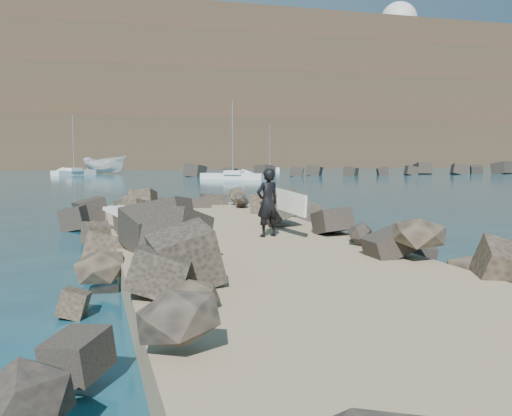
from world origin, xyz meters
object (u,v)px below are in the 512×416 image
object	(u,v)px
boat_imported	(105,165)
radome	(399,27)
sailboat_c	(233,176)
surfboard_resting	(144,227)
surfer_with_board	(270,202)

from	to	relation	value
boat_imported	radome	size ratio (longest dim) A/B	0.36
boat_imported	sailboat_c	bearing A→B (deg)	-119.27
radome	boat_imported	bearing A→B (deg)	-139.09
surfboard_resting	sailboat_c	world-z (taller)	sailboat_c
radome	surfer_with_board	bearing A→B (deg)	-121.13
boat_imported	surfer_with_board	size ratio (longest dim) A/B	3.08
surfer_with_board	radome	distance (m)	178.19
surfboard_resting	radome	bearing A→B (deg)	25.56
surfboard_resting	radome	world-z (taller)	radome
boat_imported	radome	world-z (taller)	radome
radome	sailboat_c	bearing A→B (deg)	-127.80
surfer_with_board	sailboat_c	distance (m)	47.85
surfboard_resting	surfer_with_board	bearing A→B (deg)	-21.83
boat_imported	sailboat_c	xyz separation A→B (m)	(12.90, -22.20, -0.92)
surfboard_resting	sailboat_c	xyz separation A→B (m)	(13.89, 47.24, -0.69)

